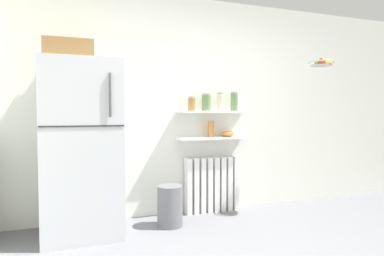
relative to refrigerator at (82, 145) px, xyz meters
name	(u,v)px	position (x,y,z in m)	size (l,w,h in m)	color
back_wall	(194,106)	(1.33, 0.40, 0.40)	(7.04, 0.10, 2.60)	silver
refrigerator	(82,145)	(0.00, 0.00, 0.00)	(0.74, 0.74, 1.89)	#B7BABF
radiator	(212,185)	(1.52, 0.27, -0.57)	(0.69, 0.12, 0.67)	white
wall_shelf_lower	(213,138)	(1.52, 0.24, 0.01)	(0.89, 0.22, 0.03)	white
wall_shelf_upper	(213,112)	(1.52, 0.24, 0.33)	(0.89, 0.22, 0.03)	white
storage_jar_0	(192,104)	(1.24, 0.24, 0.42)	(0.09, 0.09, 0.17)	olive
storage_jar_1	(206,102)	(1.43, 0.24, 0.44)	(0.11, 0.11, 0.21)	#5B7F4C
storage_jar_2	(220,102)	(1.62, 0.24, 0.45)	(0.09, 0.09, 0.22)	beige
storage_jar_3	(234,101)	(1.80, 0.24, 0.46)	(0.09, 0.09, 0.23)	#5B7F4C
vase	(211,129)	(1.49, 0.24, 0.12)	(0.07, 0.07, 0.20)	#CC7033
shelf_bowl	(228,134)	(1.71, 0.24, 0.06)	(0.16, 0.16, 0.07)	orange
trash_bin	(170,206)	(0.89, -0.06, -0.68)	(0.27, 0.27, 0.44)	slate
hanging_fruit_basket	(322,62)	(2.73, -0.23, 0.92)	(0.30, 0.30, 0.09)	#B2B2B7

